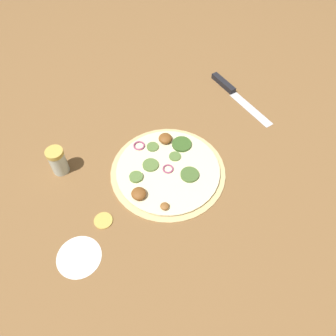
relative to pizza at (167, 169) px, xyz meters
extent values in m
plane|color=brown|center=(0.00, 0.00, -0.01)|extent=(3.00, 3.00, 0.00)
cylinder|color=#D6B77A|center=(0.00, 0.00, 0.00)|extent=(0.31, 0.31, 0.01)
cylinder|color=beige|center=(0.00, 0.00, 0.00)|extent=(0.28, 0.28, 0.00)
cylinder|color=#385B23|center=(0.06, 0.07, 0.01)|extent=(0.06, 0.06, 0.01)
cylinder|color=#567538|center=(0.03, 0.03, 0.01)|extent=(0.03, 0.03, 0.00)
ellipsoid|color=brown|center=(-0.09, -0.07, 0.01)|extent=(0.04, 0.04, 0.02)
cylinder|color=#47662D|center=(0.05, -0.04, 0.01)|extent=(0.05, 0.05, 0.01)
torus|color=#934266|center=(0.00, 0.00, 0.01)|extent=(0.03, 0.03, 0.00)
cylinder|color=#567538|center=(-0.09, -0.01, 0.01)|extent=(0.04, 0.04, 0.01)
ellipsoid|color=brown|center=(0.02, 0.10, 0.01)|extent=(0.04, 0.04, 0.02)
cylinder|color=#567538|center=(-0.04, 0.02, 0.01)|extent=(0.04, 0.04, 0.01)
cylinder|color=#567538|center=(-0.02, 0.08, 0.01)|extent=(0.03, 0.03, 0.00)
torus|color=#934266|center=(-0.06, 0.10, 0.01)|extent=(0.03, 0.03, 0.01)
ellipsoid|color=brown|center=(-0.03, -0.11, 0.01)|extent=(0.02, 0.02, 0.01)
cube|color=silver|center=(0.31, 0.17, -0.01)|extent=(0.08, 0.17, 0.00)
cube|color=black|center=(0.27, 0.30, 0.00)|extent=(0.05, 0.10, 0.02)
cylinder|color=silver|center=(-0.28, 0.07, 0.03)|extent=(0.04, 0.04, 0.07)
cylinder|color=gold|center=(-0.28, 0.07, 0.07)|extent=(0.05, 0.05, 0.01)
cylinder|color=gold|center=(-0.19, -0.11, 0.00)|extent=(0.05, 0.05, 0.01)
cylinder|color=white|center=(-0.25, -0.19, -0.01)|extent=(0.10, 0.10, 0.00)
camera|label=1|loc=(-0.12, -0.51, 0.71)|focal=35.00mm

